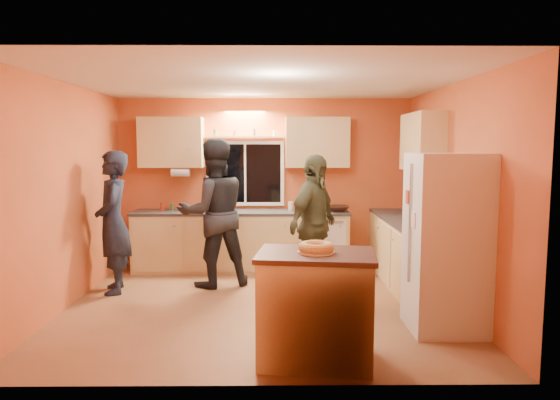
{
  "coord_description": "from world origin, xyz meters",
  "views": [
    {
      "loc": [
        0.17,
        -5.73,
        1.87
      ],
      "look_at": [
        0.22,
        0.4,
        1.21
      ],
      "focal_mm": 32.0,
      "sensor_mm": 36.0,
      "label": 1
    }
  ],
  "objects_px": {
    "refrigerator": "(446,243)",
    "person_center": "(213,213)",
    "person_right": "(314,225)",
    "island": "(316,307)",
    "person_left": "(113,222)"
  },
  "relations": [
    {
      "from": "refrigerator",
      "to": "island",
      "type": "bearing_deg",
      "value": -151.3
    },
    {
      "from": "refrigerator",
      "to": "person_left",
      "type": "xyz_separation_m",
      "value": [
        -3.79,
        1.36,
        0.01
      ]
    },
    {
      "from": "refrigerator",
      "to": "person_right",
      "type": "distance_m",
      "value": 1.76
    },
    {
      "from": "refrigerator",
      "to": "person_center",
      "type": "bearing_deg",
      "value": 147.04
    },
    {
      "from": "island",
      "to": "person_left",
      "type": "height_order",
      "value": "person_left"
    },
    {
      "from": "island",
      "to": "person_center",
      "type": "height_order",
      "value": "person_center"
    },
    {
      "from": "island",
      "to": "person_right",
      "type": "bearing_deg",
      "value": 93.46
    },
    {
      "from": "person_right",
      "to": "person_left",
      "type": "bearing_deg",
      "value": 120.2
    },
    {
      "from": "island",
      "to": "person_left",
      "type": "relative_size",
      "value": 0.59
    },
    {
      "from": "person_right",
      "to": "refrigerator",
      "type": "bearing_deg",
      "value": -102.6
    },
    {
      "from": "person_center",
      "to": "person_right",
      "type": "relative_size",
      "value": 1.11
    },
    {
      "from": "person_center",
      "to": "person_right",
      "type": "height_order",
      "value": "person_center"
    },
    {
      "from": "refrigerator",
      "to": "person_right",
      "type": "xyz_separation_m",
      "value": [
        -1.24,
        1.25,
        -0.01
      ]
    },
    {
      "from": "refrigerator",
      "to": "island",
      "type": "xyz_separation_m",
      "value": [
        -1.37,
        -0.75,
        -0.41
      ]
    },
    {
      "from": "person_left",
      "to": "island",
      "type": "bearing_deg",
      "value": 32.59
    }
  ]
}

